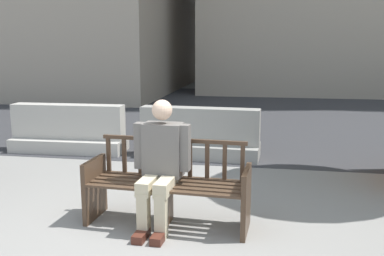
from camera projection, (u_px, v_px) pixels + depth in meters
The scene contains 6 objects.
ground_plane at pixel (135, 239), 4.16m from camera, with size 200.00×200.00×0.00m, color gray.
street_asphalt at pixel (224, 110), 12.58m from camera, with size 120.00×12.00×0.01m, color #333335.
street_bench at pixel (168, 188), 4.46m from camera, with size 1.72×0.62×0.88m.
seated_person at pixel (160, 161), 4.36m from camera, with size 0.59×0.74×1.31m.
jersey_barrier_centre at pixel (200, 137), 7.18m from camera, with size 2.03×0.78×0.84m.
jersey_barrier_left at pixel (69, 132), 7.57m from camera, with size 2.02×0.73×0.84m.
Camera 1 is at (1.22, -3.73, 1.85)m, focal length 40.00 mm.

